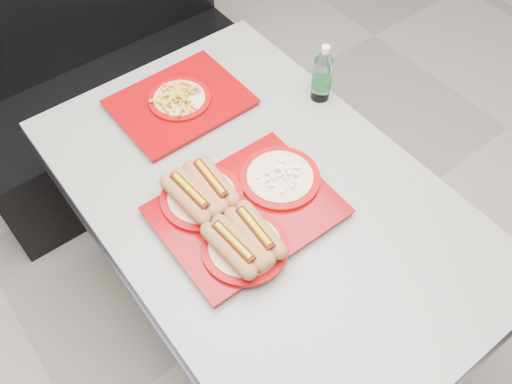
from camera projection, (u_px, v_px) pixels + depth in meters
ground at (261, 305)px, 2.17m from camera, size 6.00×6.00×0.00m
diner_table at (262, 225)px, 1.70m from camera, size 0.92×1.42×0.75m
booth_bench at (109, 82)px, 2.37m from camera, size 1.30×0.57×1.35m
tray_near at (240, 209)px, 1.49m from camera, size 0.50×0.44×0.11m
tray_far at (180, 100)px, 1.77m from camera, size 0.42×0.33×0.08m
water_bottle at (322, 76)px, 1.74m from camera, size 0.07×0.07×0.21m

